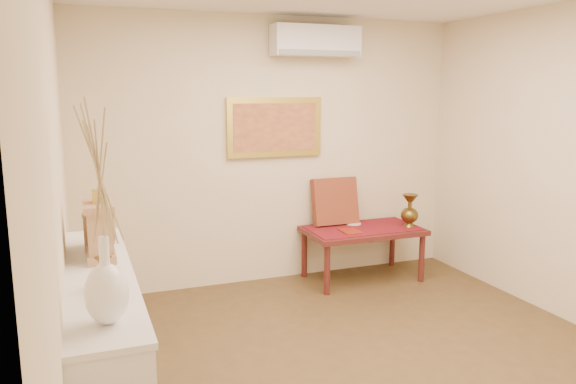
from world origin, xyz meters
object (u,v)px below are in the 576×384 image
brass_urn_tall (410,207)px  display_ledge (104,354)px  white_vase (102,213)px  wooden_chest (96,229)px  mantel_clock (100,229)px  low_table (363,234)px

brass_urn_tall → display_ledge: size_ratio=0.21×
white_vase → wooden_chest: bearing=89.7°
mantel_clock → low_table: mantel_clock is taller
white_vase → mantel_clock: bearing=88.9°
brass_urn_tall → low_table: 0.57m
wooden_chest → brass_urn_tall: bearing=21.5°
brass_urn_tall → display_ledge: (-3.16, -1.76, -0.28)m
display_ledge → low_table: display_ledge is taller
white_vase → mantel_clock: white_vase is taller
display_ledge → white_vase: bearing=-89.2°
white_vase → brass_urn_tall: size_ratio=2.35×
white_vase → wooden_chest: (0.01, 1.27, -0.37)m
white_vase → low_table: 3.87m
display_ledge → wooden_chest: 0.81m
white_vase → brass_urn_tall: 4.08m
display_ledge → wooden_chest: wooden_chest is taller
brass_urn_tall → mantel_clock: mantel_clock is taller
white_vase → display_ledge: 1.23m
brass_urn_tall → low_table: brass_urn_tall is taller
white_vase → display_ledge: (-0.01, 0.74, -0.98)m
brass_urn_tall → wooden_chest: wooden_chest is taller
white_vase → low_table: white_vase is taller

